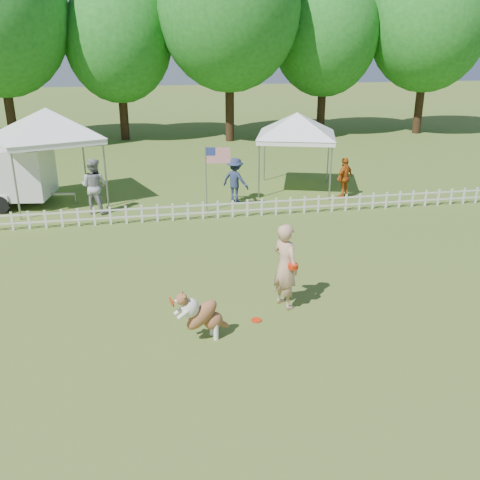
{
  "coord_description": "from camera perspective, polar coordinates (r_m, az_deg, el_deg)",
  "views": [
    {
      "loc": [
        -2.12,
        -9.83,
        5.68
      ],
      "look_at": [
        0.07,
        2.0,
        1.1
      ],
      "focal_mm": 40.0,
      "sensor_mm": 36.0,
      "label": 1
    }
  ],
  "objects": [
    {
      "name": "dog",
      "position": [
        10.64,
        -4.01,
        -7.95
      ],
      "size": [
        1.15,
        0.64,
        1.13
      ],
      "primitive_type": null,
      "rotation": [
        0.0,
        0.0,
        0.27
      ],
      "color": "brown",
      "rests_on": "ground"
    },
    {
      "name": "canopy_tent_left",
      "position": [
        20.4,
        -19.45,
        8.31
      ],
      "size": [
        4.09,
        4.09,
        3.32
      ],
      "primitive_type": null,
      "rotation": [
        0.0,
        0.0,
        0.33
      ],
      "color": "white",
      "rests_on": "ground"
    },
    {
      "name": "spectator_b",
      "position": [
        19.54,
        -0.51,
        6.41
      ],
      "size": [
        1.18,
        1.14,
        1.62
      ],
      "primitive_type": "imported",
      "rotation": [
        0.0,
        0.0,
        2.42
      ],
      "color": "#252F4F",
      "rests_on": "ground"
    },
    {
      "name": "canopy_tent_right",
      "position": [
        21.09,
        5.96,
        9.24
      ],
      "size": [
        3.58,
        3.58,
        2.95
      ],
      "primitive_type": null,
      "rotation": [
        0.0,
        0.0,
        -0.3
      ],
      "color": "white",
      "rests_on": "ground"
    },
    {
      "name": "tree_far_right",
      "position": [
        35.7,
        19.33,
        19.8
      ],
      "size": [
        7.0,
        7.0,
        11.4
      ],
      "primitive_type": null,
      "color": "#1E631C",
      "rests_on": "ground"
    },
    {
      "name": "tree_center_left",
      "position": [
        32.35,
        -12.77,
        18.99
      ],
      "size": [
        6.0,
        6.0,
        9.8
      ],
      "primitive_type": null,
      "color": "#1E631C",
      "rests_on": "ground"
    },
    {
      "name": "spectator_a",
      "position": [
        18.85,
        -15.31,
        5.56
      ],
      "size": [
        1.13,
        1.02,
        1.9
      ],
      "primitive_type": "imported",
      "rotation": [
        0.0,
        0.0,
        2.73
      ],
      "color": "#96979B",
      "rests_on": "ground"
    },
    {
      "name": "tree_right",
      "position": [
        34.19,
        9.01,
        19.81
      ],
      "size": [
        6.2,
        6.2,
        10.4
      ],
      "primitive_type": null,
      "color": "#1E631C",
      "rests_on": "ground"
    },
    {
      "name": "flag_pole",
      "position": [
        18.29,
        -3.63,
        6.44
      ],
      "size": [
        0.88,
        0.19,
        2.29
      ],
      "primitive_type": null,
      "rotation": [
        0.0,
        0.0,
        -0.12
      ],
      "color": "gray",
      "rests_on": "ground"
    },
    {
      "name": "tree_center_right",
      "position": [
        31.25,
        -1.17,
        21.98
      ],
      "size": [
        7.6,
        7.6,
        12.6
      ],
      "primitive_type": null,
      "color": "#1E631C",
      "rests_on": "ground"
    },
    {
      "name": "picket_fence",
      "position": [
        17.79,
        -3.18,
        3.21
      ],
      "size": [
        22.0,
        0.08,
        0.6
      ],
      "primitive_type": null,
      "color": "silver",
      "rests_on": "ground"
    },
    {
      "name": "frisbee_on_turf",
      "position": [
        11.56,
        1.75,
        -8.54
      ],
      "size": [
        0.23,
        0.23,
        0.02
      ],
      "primitive_type": "cylinder",
      "rotation": [
        0.0,
        0.0,
        0.02
      ],
      "color": "red",
      "rests_on": "ground"
    },
    {
      "name": "ground",
      "position": [
        11.55,
        1.47,
        -8.63
      ],
      "size": [
        120.0,
        120.0,
        0.0
      ],
      "primitive_type": "plane",
      "color": "#436C22",
      "rests_on": "ground"
    },
    {
      "name": "spectator_c",
      "position": [
        20.42,
        11.09,
        6.54
      ],
      "size": [
        0.95,
        0.82,
        1.54
      ],
      "primitive_type": "imported",
      "rotation": [
        0.0,
        0.0,
        3.75
      ],
      "color": "#BE5916",
      "rests_on": "ground"
    },
    {
      "name": "handler",
      "position": [
        11.78,
        4.86,
        -2.78
      ],
      "size": [
        0.72,
        0.84,
        1.95
      ],
      "primitive_type": "imported",
      "rotation": [
        0.0,
        0.0,
        2.01
      ],
      "color": "tan",
      "rests_on": "ground"
    }
  ]
}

